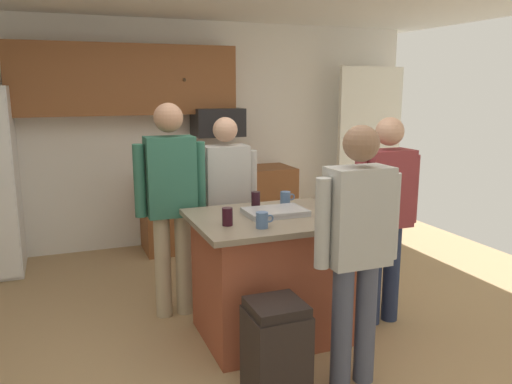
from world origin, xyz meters
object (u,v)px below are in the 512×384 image
Objects in this scene: person_guest_right at (357,241)px; mug_blue_stoneware at (286,198)px; person_elder_center at (171,196)px; person_guest_left at (226,197)px; glass_short_whisky at (256,200)px; person_host_foreground at (386,208)px; mug_ceramic_white at (262,220)px; serving_tray at (275,212)px; glass_dark_ale at (227,217)px; microwave_over_range at (218,122)px; kitchen_island at (271,276)px; trash_bin at (276,350)px.

person_guest_right is 13.20× the size of mug_blue_stoneware.
mug_blue_stoneware is at bearing 25.25° from person_elder_center.
person_guest_left reaches higher than glass_short_whisky.
person_host_foreground is at bearing -61.52° from person_guest_right.
person_host_foreground is 1.02× the size of person_guest_left.
mug_ceramic_white is 0.37m from serving_tray.
person_elder_center is 14.16× the size of glass_dark_ale.
serving_tray is (0.42, 0.15, -0.04)m from glass_dark_ale.
person_guest_right is 13.38× the size of glass_dark_ale.
glass_dark_ale is (-0.29, -0.94, 0.07)m from person_guest_left.
serving_tray is at bearing -74.40° from glass_short_whisky.
glass_dark_ale reaches higher than mug_ceramic_white.
microwave_over_range is 0.34× the size of person_host_foreground.
person_elder_center is at bearing 14.32° from person_guest_right.
person_guest_right is 1.08m from glass_short_whisky.
kitchen_island is 0.95m from person_guest_right.
serving_tray is at bearing 3.38° from person_guest_left.
kitchen_island is 0.70× the size of person_guest_right.
person_guest_right reaches higher than mug_blue_stoneware.
kitchen_island is 2.60× the size of serving_tray.
person_guest_left is at bearing 72.52° from glass_dark_ale.
glass_short_whisky is at bearing 94.39° from kitchen_island.
person_guest_right is 0.66m from mug_ceramic_white.
person_guest_right reaches higher than glass_short_whisky.
microwave_over_range reaches higher than glass_dark_ale.
person_guest_left reaches higher than glass_dark_ale.
glass_dark_ale is at bearing 98.74° from trash_bin.
person_elder_center is at bearing -18.74° from person_host_foreground.
trash_bin is (-0.32, -0.77, -0.65)m from serving_tray.
person_guest_left is 12.92× the size of mug_blue_stoneware.
person_host_foreground is 1.29m from glass_dark_ale.
person_guest_right is 1.63m from person_guest_left.
person_host_foreground is 1.36m from person_guest_left.
mug_ceramic_white is (-0.43, -0.57, 0.00)m from mug_blue_stoneware.
person_guest_left is 0.98m from glass_dark_ale.
person_guest_left is 2.63× the size of trash_bin.
serving_tray is at bearing -97.01° from microwave_over_range.
person_guest_left is at bearing 96.18° from glass_short_whisky.
mug_ceramic_white is at bearing -123.08° from kitchen_island.
person_host_foreground is 0.96m from person_guest_right.
kitchen_island is 0.81m from trash_bin.
mug_blue_stoneware is at bearing 52.53° from serving_tray.
person_host_foreground is 13.33× the size of glass_dark_ale.
trash_bin is (-0.61, -3.12, -1.15)m from microwave_over_range.
mug_ceramic_white is (-0.16, -0.53, -0.01)m from glass_short_whisky.
person_elder_center is at bearing 148.04° from glass_short_whisky.
person_elder_center is at bearing 106.89° from glass_dark_ale.
person_guest_left is at bearing 84.85° from mug_ceramic_white.
microwave_over_range is at bearing 74.17° from glass_dark_ale.
glass_dark_ale is at bearing -146.04° from mug_blue_stoneware.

